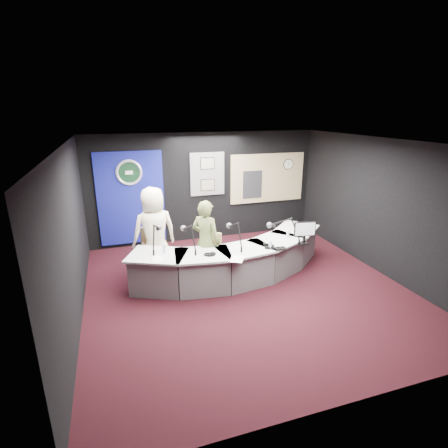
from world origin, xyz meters
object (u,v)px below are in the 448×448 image
object	(u,v)px
armchair_left	(156,253)
person_man	(154,232)
armchair_right	(206,255)
broadcast_desk	(235,260)
person_woman	(206,241)

from	to	relation	value
armchair_left	person_man	world-z (taller)	person_man
armchair_right	armchair_left	bearing A→B (deg)	-172.14
broadcast_desk	armchair_left	world-z (taller)	armchair_left
person_man	armchair_left	bearing A→B (deg)	180.00
broadcast_desk	person_man	world-z (taller)	person_man
broadcast_desk	person_woman	bearing A→B (deg)	171.03
broadcast_desk	armchair_left	distance (m)	1.67
broadcast_desk	armchair_right	world-z (taller)	armchair_right
broadcast_desk	armchair_right	distance (m)	0.61
armchair_right	person_man	distance (m)	1.19
broadcast_desk	person_man	bearing A→B (deg)	155.56
broadcast_desk	person_woman	xyz separation A→B (m)	(-0.58, 0.09, 0.46)
armchair_left	person_woman	xyz separation A→B (m)	(0.94, -0.60, 0.38)
armchair_right	person_man	bearing A→B (deg)	-172.14
armchair_left	armchair_right	size ratio (longest dim) A/B	0.86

